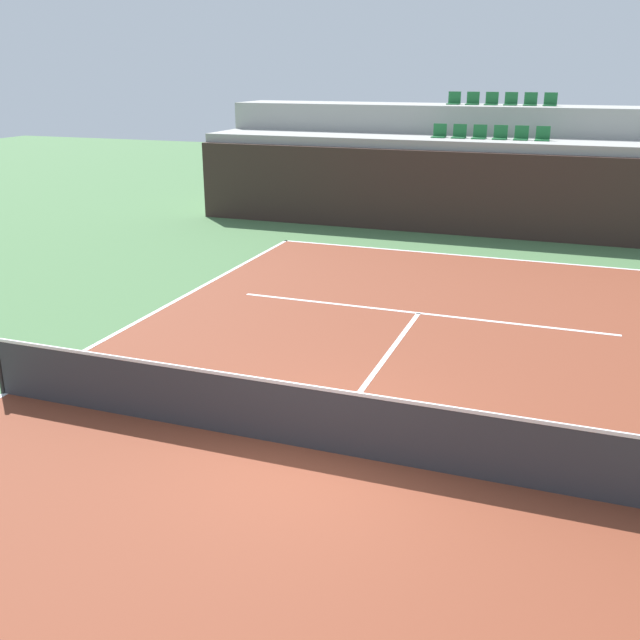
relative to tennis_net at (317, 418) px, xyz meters
The scene contains 12 objects.
ground_plane 0.51m from the tennis_net, ahead, with size 80.00×80.00×0.00m, color #477042.
court_surface 0.50m from the tennis_net, ahead, with size 11.00×24.00×0.01m, color brown.
baseline_far 11.96m from the tennis_net, 90.00° to the left, with size 11.00×0.10×0.00m, color white.
sideline_left 5.47m from the tennis_net, behind, with size 0.10×24.00×0.00m, color white.
service_line_far 6.42m from the tennis_net, 90.00° to the left, with size 8.26×0.10×0.00m, color white.
centre_service_line 3.24m from the tennis_net, 90.00° to the left, with size 0.10×6.40×0.00m, color white.
back_wall 14.78m from the tennis_net, 90.00° to the left, with size 19.42×0.30×2.61m, color #33231E.
stands_tier_lower 16.14m from the tennis_net, 90.00° to the left, with size 19.42×2.40×2.91m, color #9E9E99.
stands_tier_upper 18.56m from the tennis_net, 90.00° to the left, with size 19.42×2.40×3.86m, color #9E9E99.
seating_row_lower 16.40m from the tennis_net, 90.00° to the left, with size 3.74×0.44×0.44m.
seating_row_upper 18.93m from the tennis_net, 90.00° to the left, with size 3.74×0.44×0.44m.
tennis_net is the anchor object (origin of this frame).
Camera 1 is at (3.12, -8.43, 5.04)m, focal length 40.74 mm.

